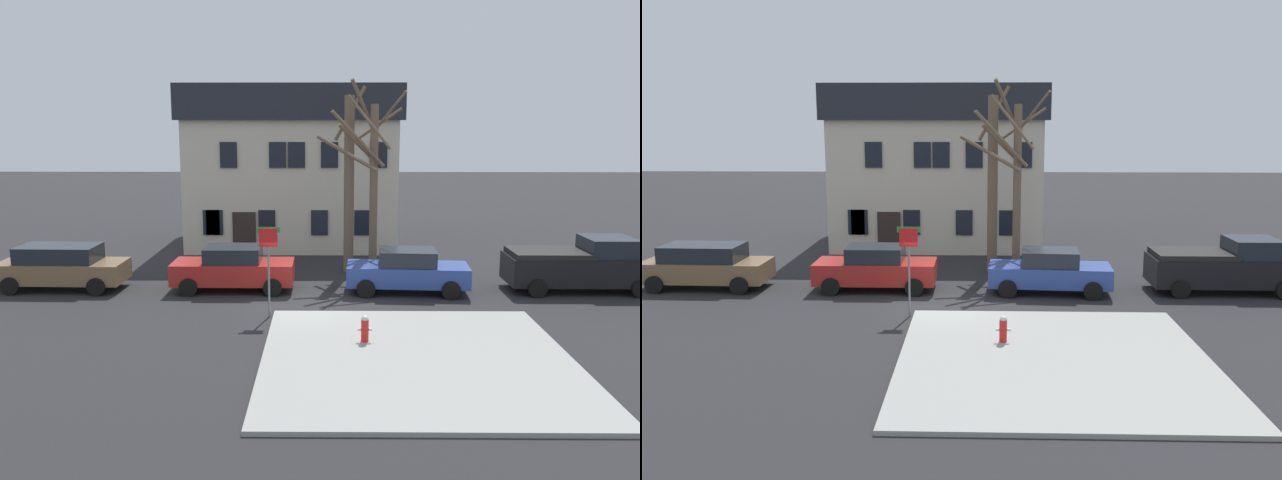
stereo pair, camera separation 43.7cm
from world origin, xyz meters
TOP-DOWN VIEW (x-y plane):
  - ground_plane at (0.00, 0.00)m, footprint 120.00×120.00m
  - sidewalk_slab at (3.25, -5.02)m, footprint 8.34×8.48m
  - building_main at (-0.92, 13.12)m, footprint 10.79×9.23m
  - tree_bare_near at (1.80, 5.41)m, footprint 2.80×2.20m
  - tree_bare_mid at (2.77, 4.98)m, footprint 2.55×2.49m
  - car_brown_wagon at (-9.31, 2.40)m, footprint 4.80×2.15m
  - car_red_sedan at (-2.71, 2.29)m, footprint 4.56×2.01m
  - car_blue_sedan at (3.85, 2.04)m, footprint 4.62×2.20m
  - pickup_truck_black at (10.48, 2.37)m, footprint 5.52×2.23m
  - fire_hydrant at (1.93, -3.79)m, footprint 0.42×0.22m
  - street_sign_pole at (-1.06, -1.08)m, footprint 0.76×0.07m
  - bicycle_leaning at (-4.37, 3.84)m, footprint 1.73×0.38m

SIDE VIEW (x-z plane):
  - ground_plane at x=0.00m, z-range 0.00..0.00m
  - sidewalk_slab at x=3.25m, z-range 0.00..0.12m
  - bicycle_leaning at x=-4.37m, z-range -0.15..0.88m
  - fire_hydrant at x=1.93m, z-range 0.13..0.91m
  - car_blue_sedan at x=3.85m, z-range 0.00..1.65m
  - car_red_sedan at x=-2.71m, z-range 0.00..1.71m
  - car_brown_wagon at x=-9.31m, z-range 0.04..1.75m
  - pickup_truck_black at x=10.48m, z-range -0.03..2.03m
  - street_sign_pole at x=-1.06m, z-range 0.59..3.59m
  - tree_bare_mid at x=2.77m, z-range 0.08..7.66m
  - tree_bare_near at x=1.80m, z-range 0.09..8.11m
  - building_main at x=-0.92m, z-range 0.07..8.15m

